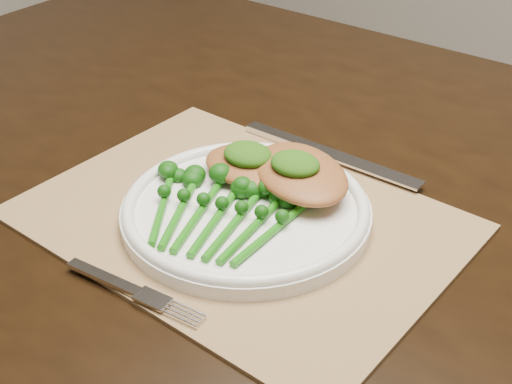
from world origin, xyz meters
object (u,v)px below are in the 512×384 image
Objects in this scene: placemat at (240,220)px; broccolini_bundle at (215,220)px; dinner_plate at (246,209)px; chicken_fillet_left at (257,167)px.

placemat is 0.04m from broccolini_bundle.
broccolini_bundle is (-0.00, -0.04, 0.02)m from placemat.
placemat is 0.01m from dinner_plate.
dinner_plate is at bearing -70.05° from chicken_fillet_left.
dinner_plate is 0.06m from chicken_fillet_left.
placemat is at bearing -76.07° from chicken_fillet_left.
dinner_plate is 2.10× the size of chicken_fillet_left.
broccolini_bundle is at bearing -84.36° from chicken_fillet_left.
chicken_fillet_left reaches higher than dinner_plate.
dinner_plate is (0.01, 0.00, 0.01)m from placemat.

